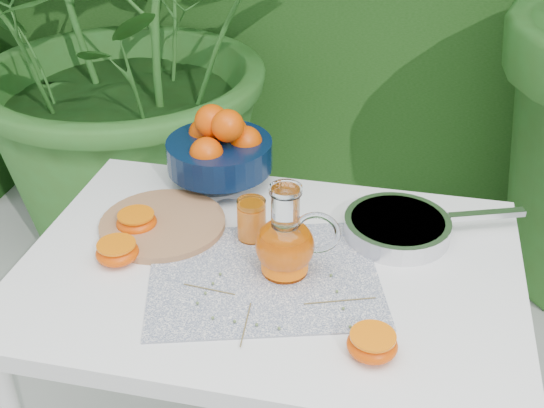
% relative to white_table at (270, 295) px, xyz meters
% --- Properties ---
extents(potted_plant_left, '(2.38, 2.38, 1.72)m').
position_rel_white_table_xyz_m(potted_plant_left, '(-0.72, 1.10, 0.19)').
color(potted_plant_left, '#326221').
rests_on(potted_plant_left, ground).
extents(white_table, '(1.00, 0.70, 0.75)m').
position_rel_white_table_xyz_m(white_table, '(0.00, 0.00, 0.00)').
color(white_table, white).
rests_on(white_table, ground).
extents(placemat, '(0.53, 0.46, 0.00)m').
position_rel_white_table_xyz_m(placemat, '(-0.00, -0.04, 0.08)').
color(placemat, '#0C1C43').
rests_on(placemat, white_table).
extents(cutting_board, '(0.35, 0.35, 0.02)m').
position_rel_white_table_xyz_m(cutting_board, '(-0.26, 0.08, 0.09)').
color(cutting_board, '#996945').
rests_on(cutting_board, white_table).
extents(fruit_bowl, '(0.30, 0.30, 0.20)m').
position_rel_white_table_xyz_m(fruit_bowl, '(-0.19, 0.30, 0.17)').
color(fruit_bowl, black).
rests_on(fruit_bowl, white_table).
extents(juice_pitcher, '(0.17, 0.13, 0.19)m').
position_rel_white_table_xyz_m(juice_pitcher, '(0.04, -0.02, 0.15)').
color(juice_pitcher, white).
rests_on(juice_pitcher, white_table).
extents(juice_tumbler, '(0.08, 0.08, 0.09)m').
position_rel_white_table_xyz_m(juice_tumbler, '(-0.06, 0.08, 0.13)').
color(juice_tumbler, white).
rests_on(juice_tumbler, white_table).
extents(saute_pan, '(0.41, 0.29, 0.04)m').
position_rel_white_table_xyz_m(saute_pan, '(0.25, 0.16, 0.10)').
color(saute_pan, silver).
rests_on(saute_pan, white_table).
extents(orange_halves, '(0.63, 0.37, 0.04)m').
position_rel_white_table_xyz_m(orange_halves, '(-0.13, -0.07, 0.10)').
color(orange_halves, '#D64402').
rests_on(orange_halves, white_table).
extents(thyme_sprigs, '(0.36, 0.23, 0.01)m').
position_rel_white_table_xyz_m(thyme_sprigs, '(0.02, -0.13, 0.09)').
color(thyme_sprigs, brown).
rests_on(thyme_sprigs, white_table).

